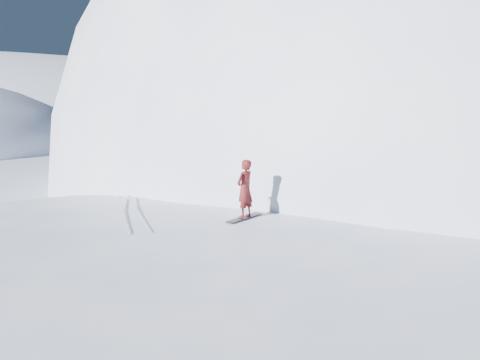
% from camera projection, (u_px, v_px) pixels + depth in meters
% --- Properties ---
extents(ground, '(400.00, 400.00, 0.00)m').
position_uv_depth(ground, '(154.00, 344.00, 11.98)').
color(ground, white).
rests_on(ground, ground).
extents(near_ridge, '(36.00, 28.00, 4.80)m').
position_uv_depth(near_ridge, '(187.00, 295.00, 15.06)').
color(near_ridge, white).
rests_on(near_ridge, ground).
extents(summit_peak, '(60.00, 56.00, 56.00)m').
position_uv_depth(summit_peak, '(417.00, 175.00, 40.73)').
color(summit_peak, white).
rests_on(summit_peak, ground).
extents(peak_shoulder, '(28.00, 24.00, 18.00)m').
position_uv_depth(peak_shoulder, '(304.00, 191.00, 33.03)').
color(peak_shoulder, white).
rests_on(peak_shoulder, ground).
extents(wind_bumps, '(16.00, 14.40, 1.00)m').
position_uv_depth(wind_bumps, '(136.00, 310.00, 13.96)').
color(wind_bumps, white).
rests_on(wind_bumps, ground).
extents(snowboard, '(1.40, 1.37, 0.03)m').
position_uv_depth(snowboard, '(245.00, 218.00, 15.28)').
color(snowboard, black).
rests_on(snowboard, near_ridge).
extents(snowboarder, '(0.81, 0.81, 1.89)m').
position_uv_depth(snowboarder, '(245.00, 189.00, 15.13)').
color(snowboarder, maroon).
rests_on(snowboarder, snowboard).
extents(board_tracks, '(1.51, 5.95, 0.04)m').
position_uv_depth(board_tracks, '(131.00, 210.00, 16.29)').
color(board_tracks, silver).
rests_on(board_tracks, ground).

